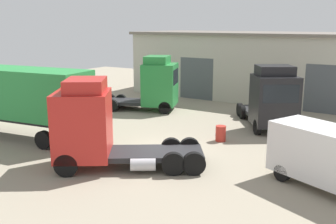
# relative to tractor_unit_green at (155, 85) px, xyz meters

# --- Properties ---
(ground_plane) EXTENTS (60.00, 60.00, 0.00)m
(ground_plane) POSITION_rel_tractor_unit_green_xyz_m (5.86, -8.25, -1.95)
(ground_plane) COLOR gray
(warehouse_building) EXTENTS (25.03, 8.90, 5.75)m
(warehouse_building) POSITION_rel_tractor_unit_green_xyz_m (5.86, 9.95, 0.93)
(warehouse_building) COLOR #B7B2A3
(warehouse_building) RESTS_ON ground_plane
(tractor_unit_green) EXTENTS (6.53, 4.54, 4.14)m
(tractor_unit_green) POSITION_rel_tractor_unit_green_xyz_m (0.00, 0.00, 0.00)
(tractor_unit_green) COLOR #28843D
(tractor_unit_green) RESTS_ON ground_plane
(container_trailer_green) EXTENTS (10.05, 3.88, 4.05)m
(container_trailer_green) POSITION_rel_tractor_unit_green_xyz_m (-2.73, -10.38, 0.62)
(container_trailer_green) COLOR #28843D
(container_trailer_green) RESTS_ON ground_plane
(tractor_unit_black) EXTENTS (5.46, 6.34, 4.05)m
(tractor_unit_black) POSITION_rel_tractor_unit_green_xyz_m (9.33, -0.84, -0.04)
(tractor_unit_black) COLOR black
(tractor_unit_black) RESTS_ON ground_plane
(tractor_unit_red) EXTENTS (6.91, 5.83, 4.12)m
(tractor_unit_red) POSITION_rel_tractor_unit_green_xyz_m (4.64, -11.57, -0.02)
(tractor_unit_red) COLOR red
(tractor_unit_red) RESTS_ON ground_plane
(oil_drum) EXTENTS (0.58, 0.58, 0.88)m
(oil_drum) POSITION_rel_tractor_unit_green_xyz_m (7.71, -4.69, -1.51)
(oil_drum) COLOR #B22D23
(oil_drum) RESTS_ON ground_plane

